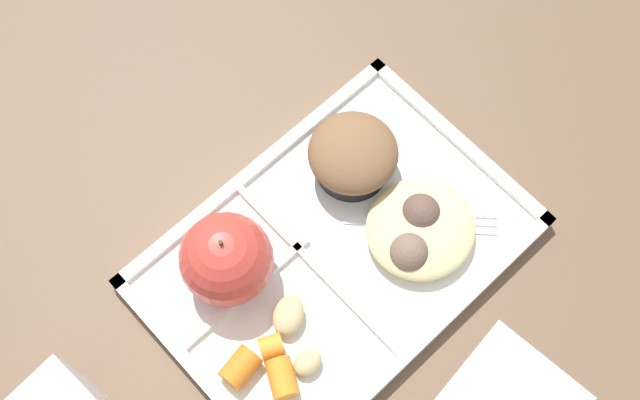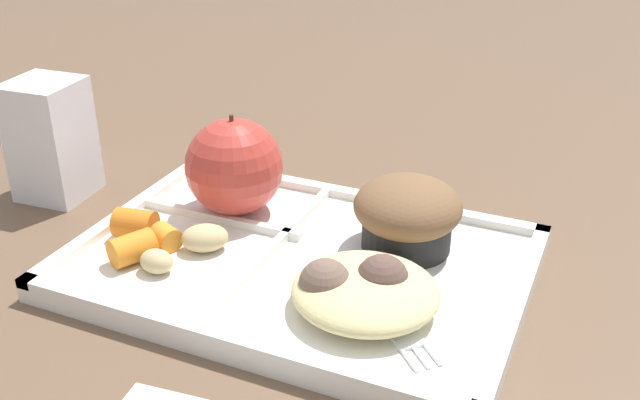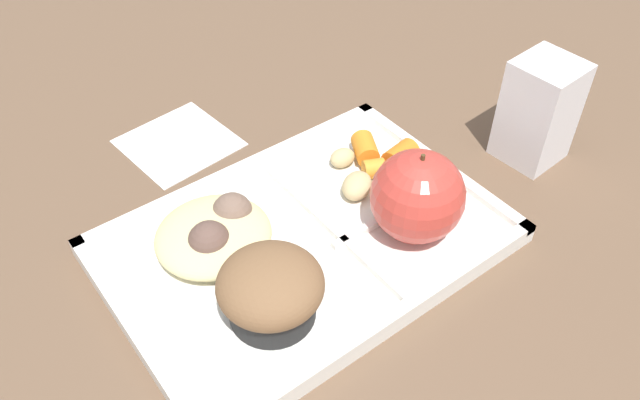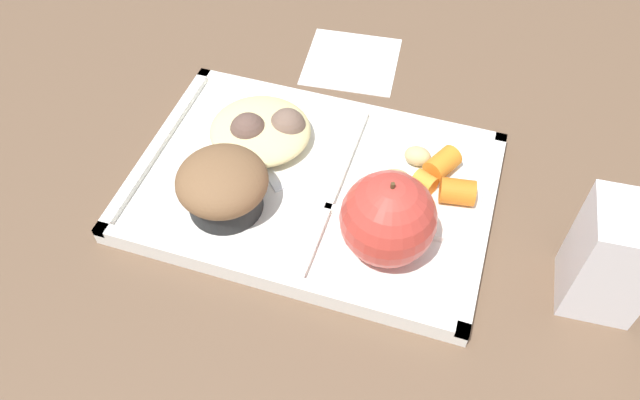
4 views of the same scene
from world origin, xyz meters
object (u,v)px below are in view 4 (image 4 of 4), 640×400
at_px(green_apple, 388,219).
at_px(bran_muffin, 223,186).
at_px(lunch_tray, 313,188).
at_px(plastic_fork, 248,137).
at_px(milk_carton, 612,258).

distance_m(green_apple, bran_muffin, 0.15).
relative_size(lunch_tray, green_apple, 3.89).
distance_m(lunch_tray, green_apple, 0.11).
bearing_deg(lunch_tray, plastic_fork, -25.07).
distance_m(lunch_tray, milk_carton, 0.27).
bearing_deg(bran_muffin, plastic_fork, -80.80).
bearing_deg(bran_muffin, milk_carton, -177.15).
bearing_deg(green_apple, milk_carton, -174.75).
bearing_deg(bran_muffin, green_apple, 180.00).
bearing_deg(milk_carton, bran_muffin, -0.98).
distance_m(lunch_tray, plastic_fork, 0.09).
bearing_deg(green_apple, plastic_fork, -28.11).
relative_size(bran_muffin, milk_carton, 0.77).
relative_size(lunch_tray, plastic_fork, 3.03).
bearing_deg(plastic_fork, lunch_tray, 154.93).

